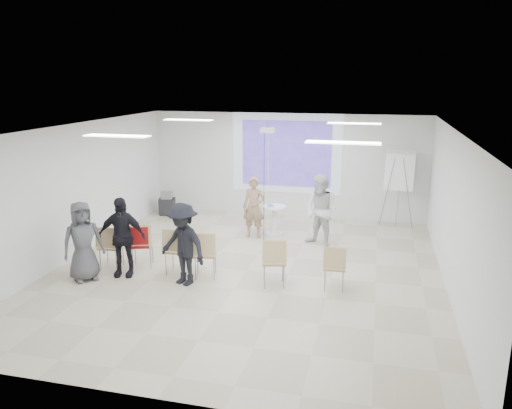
% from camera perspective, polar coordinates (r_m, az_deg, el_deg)
% --- Properties ---
extents(floor, '(8.00, 9.00, 0.10)m').
position_cam_1_polar(floor, '(10.72, -1.02, -7.79)').
color(floor, beige).
rests_on(floor, ground).
extents(ceiling, '(8.00, 9.00, 0.10)m').
position_cam_1_polar(ceiling, '(9.97, -1.10, 8.95)').
color(ceiling, white).
rests_on(ceiling, wall_back).
extents(wall_back, '(8.00, 0.10, 3.00)m').
position_cam_1_polar(wall_back, '(14.58, 3.51, 4.51)').
color(wall_back, silver).
rests_on(wall_back, floor).
extents(wall_left, '(0.10, 9.00, 3.00)m').
position_cam_1_polar(wall_left, '(11.90, -20.28, 1.39)').
color(wall_left, silver).
rests_on(wall_left, floor).
extents(wall_right, '(0.10, 9.00, 3.00)m').
position_cam_1_polar(wall_right, '(10.03, 21.93, -1.08)').
color(wall_right, silver).
rests_on(wall_right, floor).
extents(projection_halo, '(3.20, 0.01, 2.30)m').
position_cam_1_polar(projection_halo, '(14.47, 3.48, 5.83)').
color(projection_halo, silver).
rests_on(projection_halo, wall_back).
extents(projection_image, '(2.60, 0.01, 1.90)m').
position_cam_1_polar(projection_image, '(14.45, 3.47, 5.83)').
color(projection_image, '#4A33AF').
rests_on(projection_image, wall_back).
extents(pedestal_table, '(0.81, 0.81, 0.79)m').
position_cam_1_polar(pedestal_table, '(12.93, 2.06, -1.60)').
color(pedestal_table, silver).
rests_on(pedestal_table, floor).
extents(player_left, '(0.65, 0.45, 1.78)m').
position_cam_1_polar(player_left, '(12.61, -0.25, 0.13)').
color(player_left, tan).
rests_on(player_left, floor).
extents(player_right, '(1.18, 1.11, 1.94)m').
position_cam_1_polar(player_right, '(12.04, 7.46, -0.28)').
color(player_right, white).
rests_on(player_right, floor).
extents(controller_left, '(0.04, 0.12, 0.04)m').
position_cam_1_polar(controller_left, '(12.74, 0.81, 1.58)').
color(controller_left, white).
rests_on(controller_left, player_left).
extents(controller_right, '(0.09, 0.13, 0.04)m').
position_cam_1_polar(controller_right, '(12.22, 6.81, 1.60)').
color(controller_right, white).
rests_on(controller_right, player_right).
extents(chair_far_left, '(0.49, 0.52, 0.95)m').
position_cam_1_polar(chair_far_left, '(11.04, -16.44, -4.33)').
color(chair_far_left, tan).
rests_on(chair_far_left, floor).
extents(chair_left_mid, '(0.60, 0.62, 0.99)m').
position_cam_1_polar(chair_left_mid, '(10.93, -12.96, -4.18)').
color(chair_left_mid, tan).
rests_on(chair_left_mid, floor).
extents(chair_left_inner, '(0.47, 0.51, 1.00)m').
position_cam_1_polar(chair_left_inner, '(10.44, -9.16, -4.84)').
color(chair_left_inner, tan).
rests_on(chair_left_inner, floor).
extents(chair_center, '(0.57, 0.59, 0.99)m').
position_cam_1_polar(chair_center, '(10.15, -5.87, -5.32)').
color(chair_center, tan).
rests_on(chair_center, floor).
extents(chair_right_inner, '(0.57, 0.59, 0.99)m').
position_cam_1_polar(chair_right_inner, '(9.71, 2.09, -6.18)').
color(chair_right_inner, tan).
rests_on(chair_right_inner, floor).
extents(chair_right_far, '(0.45, 0.48, 0.91)m').
position_cam_1_polar(chair_right_far, '(9.67, 8.96, -6.76)').
color(chair_right_far, tan).
rests_on(chair_right_far, floor).
extents(red_jacket, '(0.50, 0.26, 0.46)m').
position_cam_1_polar(red_jacket, '(10.78, -13.46, -3.71)').
color(red_jacket, '#A01315').
rests_on(red_jacket, chair_left_mid).
extents(laptop, '(0.37, 0.27, 0.03)m').
position_cam_1_polar(laptop, '(10.55, -8.93, -4.94)').
color(laptop, black).
rests_on(laptop, chair_left_inner).
extents(audience_left, '(1.21, 0.85, 1.91)m').
position_cam_1_polar(audience_left, '(10.50, -15.15, -2.96)').
color(audience_left, black).
rests_on(audience_left, floor).
extents(audience_mid, '(1.37, 1.07, 1.87)m').
position_cam_1_polar(audience_mid, '(9.83, -8.38, -3.91)').
color(audience_mid, black).
rests_on(audience_mid, floor).
extents(audience_outer, '(1.04, 1.05, 1.82)m').
position_cam_1_polar(audience_outer, '(10.52, -19.23, -3.49)').
color(audience_outer, '#545358').
rests_on(audience_outer, floor).
extents(flipchart_easel, '(0.90, 0.69, 2.10)m').
position_cam_1_polar(flipchart_easel, '(13.86, 16.08, 3.65)').
color(flipchart_easel, gray).
rests_on(flipchart_easel, floor).
extents(av_cart, '(0.54, 0.48, 0.69)m').
position_cam_1_polar(av_cart, '(15.08, -10.13, 0.05)').
color(av_cart, black).
rests_on(av_cart, floor).
extents(ceiling_projector, '(0.30, 0.25, 3.00)m').
position_cam_1_polar(ceiling_projector, '(11.43, 1.32, 7.82)').
color(ceiling_projector, white).
rests_on(ceiling_projector, ceiling).
extents(fluor_panel_nw, '(1.20, 0.30, 0.02)m').
position_cam_1_polar(fluor_panel_nw, '(12.49, -7.74, 9.55)').
color(fluor_panel_nw, white).
rests_on(fluor_panel_nw, ceiling).
extents(fluor_panel_ne, '(1.20, 0.30, 0.02)m').
position_cam_1_polar(fluor_panel_ne, '(11.65, 11.16, 9.08)').
color(fluor_panel_ne, white).
rests_on(fluor_panel_ne, ceiling).
extents(fluor_panel_sw, '(1.20, 0.30, 0.02)m').
position_cam_1_polar(fluor_panel_sw, '(9.34, -15.60, 7.56)').
color(fluor_panel_sw, white).
rests_on(fluor_panel_sw, ceiling).
extents(fluor_panel_se, '(1.20, 0.30, 0.02)m').
position_cam_1_polar(fluor_panel_se, '(8.18, 9.91, 6.98)').
color(fluor_panel_se, white).
rests_on(fluor_panel_se, ceiling).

